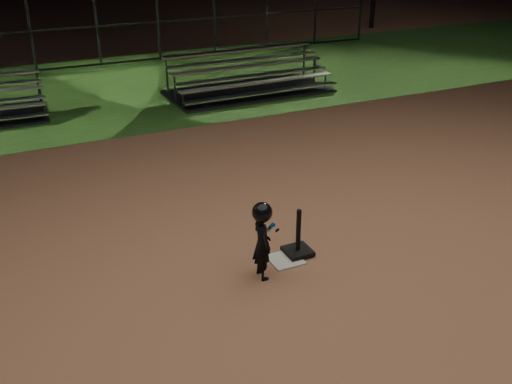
{
  "coord_description": "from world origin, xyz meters",
  "views": [
    {
      "loc": [
        -3.36,
        -6.23,
        4.49
      ],
      "look_at": [
        0.0,
        1.0,
        0.65
      ],
      "focal_mm": 40.72,
      "sensor_mm": 36.0,
      "label": 1
    }
  ],
  "objects_px": {
    "home_plate": "(285,260)",
    "child_batter": "(262,238)",
    "batting_tee": "(298,245)",
    "bleacher_right": "(249,85)"
  },
  "relations": [
    {
      "from": "batting_tee",
      "to": "bleacher_right",
      "type": "relative_size",
      "value": 0.16
    },
    {
      "from": "child_batter",
      "to": "bleacher_right",
      "type": "distance_m",
      "value": 8.97
    },
    {
      "from": "home_plate",
      "to": "batting_tee",
      "type": "xyz_separation_m",
      "value": [
        0.24,
        0.07,
        0.14
      ]
    },
    {
      "from": "batting_tee",
      "to": "child_batter",
      "type": "relative_size",
      "value": 0.63
    },
    {
      "from": "home_plate",
      "to": "bleacher_right",
      "type": "bearing_deg",
      "value": 69.19
    },
    {
      "from": "batting_tee",
      "to": "bleacher_right",
      "type": "height_order",
      "value": "bleacher_right"
    },
    {
      "from": "bleacher_right",
      "to": "child_batter",
      "type": "bearing_deg",
      "value": -114.48
    },
    {
      "from": "batting_tee",
      "to": "child_batter",
      "type": "bearing_deg",
      "value": -157.68
    },
    {
      "from": "home_plate",
      "to": "bleacher_right",
      "type": "relative_size",
      "value": 0.1
    },
    {
      "from": "home_plate",
      "to": "child_batter",
      "type": "distance_m",
      "value": 0.79
    }
  ]
}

